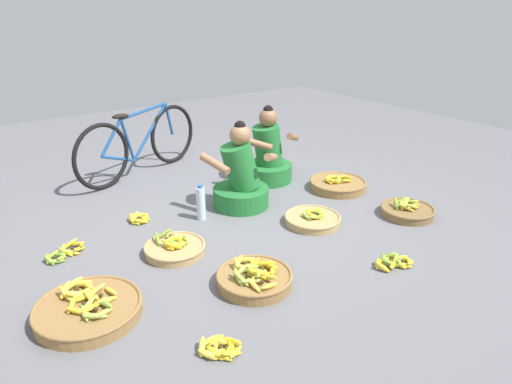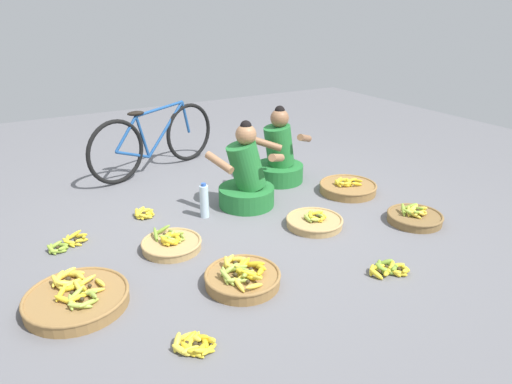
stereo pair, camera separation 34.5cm
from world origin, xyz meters
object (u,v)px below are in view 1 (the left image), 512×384
Objects in this scene: vendor_woman_front at (241,180)px; banana_basket_back_left at (175,248)px; banana_basket_front_center at (88,308)px; water_bottle at (201,203)px; banana_basket_back_center at (313,219)px; loose_bananas_near_vendor at (393,262)px; loose_bananas_back_right at (65,253)px; loose_bananas_front_right at (139,218)px; banana_basket_near_bicycle at (407,210)px; vendor_woman_behind at (268,157)px; banana_basket_mid_right at (254,277)px; banana_basket_front_left at (338,184)px; loose_bananas_mid_left at (220,348)px; bicycle_leaning at (139,143)px.

banana_basket_back_left is (-0.91, -0.44, -0.22)m from vendor_woman_front.
banana_basket_front_center is 2.03× the size of water_bottle.
loose_bananas_near_vendor is (0.01, -0.86, -0.01)m from banana_basket_back_center.
loose_bananas_back_right is 1.62× the size of loose_bananas_front_right.
banana_basket_near_bicycle is (1.09, -1.05, -0.21)m from vendor_woman_front.
vendor_woman_behind is 2.26m from loose_bananas_back_right.
loose_bananas_back_right is at bearing 129.10° from banana_basket_mid_right.
vendor_woman_behind is at bearing 124.25° from banana_basket_front_left.
loose_bananas_near_vendor is (1.98, -0.71, -0.02)m from banana_basket_front_center.
banana_basket_mid_right is 1.07m from banana_basket_back_center.
vendor_woman_behind is 1.56× the size of banana_basket_mid_right.
loose_bananas_near_vendor is at bearing -42.07° from banana_basket_back_left.
vendor_woman_behind is 2.52× the size of water_bottle.
vendor_woman_behind reaches higher than loose_bananas_mid_left.
banana_basket_back_left is 1.46× the size of water_bottle.
banana_basket_near_bicycle is at bearing -4.69° from banana_basket_front_center.
water_bottle is at bearing -175.21° from vendor_woman_front.
banana_basket_mid_right is at bearing -101.17° from water_bottle.
banana_basket_back_left reaches higher than banana_basket_back_center.
bicycle_leaning reaches higher than banana_basket_near_bicycle.
banana_basket_back_left is 0.82× the size of banana_basket_front_left.
banana_basket_back_left is 0.68m from loose_bananas_front_right.
vendor_woman_front reaches higher than banana_basket_mid_right.
water_bottle is at bearing 78.83° from banana_basket_mid_right.
banana_basket_back_center is (0.70, -2.03, -0.32)m from bicycle_leaning.
vendor_woman_behind is 1.41m from bicycle_leaning.
banana_basket_front_left is 1.78× the size of water_bottle.
banana_basket_front_center is at bearing 160.32° from loose_bananas_near_vendor.
banana_basket_back_left is at bearing 163.04° from banana_basket_near_bicycle.
vendor_woman_behind is at bearing 73.34° from banana_basket_back_center.
banana_basket_front_left is 1.50m from water_bottle.
water_bottle is (1.16, -0.05, 0.13)m from loose_bananas_back_right.
bicycle_leaning is 1.41m from water_bottle.
banana_basket_front_center is at bearing 175.31° from banana_basket_near_bicycle.
water_bottle reaches higher than banana_basket_near_bicycle.
loose_bananas_near_vendor is 0.98× the size of water_bottle.
banana_basket_near_bicycle is at bearing 3.09° from banana_basket_mid_right.
banana_basket_near_bicycle is 2.29× the size of loose_bananas_front_right.
banana_basket_front_center is 1.33× the size of banana_basket_back_center.
banana_basket_mid_right reaches higher than loose_bananas_mid_left.
banana_basket_front_center is at bearing -125.91° from loose_bananas_front_right.
vendor_woman_front is 2.42× the size of loose_bananas_back_right.
vendor_woman_front is 1.03m from banana_basket_back_left.
banana_basket_near_bicycle is at bearing -16.96° from banana_basket_back_left.
loose_bananas_mid_left is 1.25× the size of loose_bananas_front_right.
banana_basket_front_center is at bearing -120.27° from bicycle_leaning.
loose_bananas_mid_left is (0.48, -0.74, -0.03)m from banana_basket_front_center.
loose_bananas_back_right is at bearing 160.13° from banana_basket_back_center.
banana_basket_near_bicycle is 0.93m from loose_bananas_near_vendor.
banana_basket_near_bicycle and banana_basket_front_left have the same top height.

